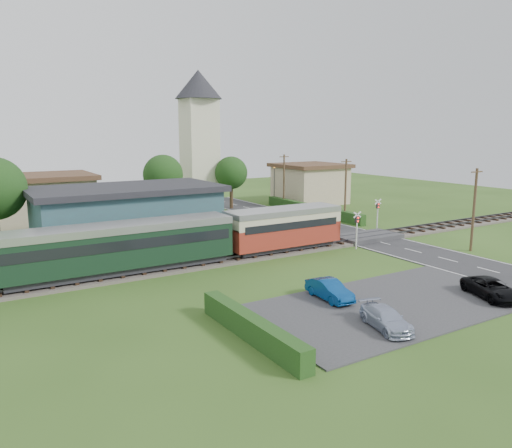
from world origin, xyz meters
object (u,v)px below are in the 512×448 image
car_park_blue (329,290)px  car_on_road (282,211)px  train (74,252)px  church_tower (199,129)px  pedestrian_far (89,249)px  house_east (310,183)px  car_park_dark (492,288)px  pedestrian_near (222,234)px  house_west (41,200)px  equipment_hut (40,251)px  car_park_silver (386,318)px  crossing_signal_far (378,210)px  station_building (127,216)px  crossing_signal_near (357,225)px

car_park_blue → car_on_road: bearing=65.0°
train → car_park_blue: 16.88m
church_tower → pedestrian_far: bearing=-131.0°
house_east → car_park_dark: size_ratio=2.14×
church_tower → pedestrian_near: bearing=-110.9°
church_tower → car_park_dark: size_ratio=4.29×
house_west → pedestrian_near: 22.86m
car_on_road → pedestrian_near: size_ratio=2.10×
equipment_hut → car_park_silver: size_ratio=0.70×
car_park_dark → pedestrian_near: (-8.23, 19.54, 0.75)m
house_east → pedestrian_far: house_east is taller
church_tower → car_park_silver: church_tower is taller
house_west → car_on_road: house_west is taller
car_park_blue → pedestrian_far: size_ratio=1.84×
car_on_road → pedestrian_far: size_ratio=2.06×
crossing_signal_far → car_park_dark: 20.91m
pedestrian_near → car_on_road: bearing=-128.4°
equipment_hut → house_west: 20.05m
train → pedestrian_near: 13.04m
station_building → house_west: 14.87m
equipment_hut → car_park_silver: bearing=-55.6°
station_building → crossing_signal_near: size_ratio=4.88×
house_east → pedestrian_near: bearing=-141.6°
crossing_signal_near → train: bearing=174.0°
equipment_hut → church_tower: size_ratio=0.14×
station_building → car_park_blue: (5.92, -20.49, -2.02)m
crossing_signal_near → car_park_dark: size_ratio=0.80×
crossing_signal_near → pedestrian_near: 11.58m
equipment_hut → house_west: size_ratio=0.24×
house_west → car_park_dark: 43.99m
car_on_road → pedestrian_near: bearing=146.0°
pedestrian_far → crossing_signal_near: bearing=-112.2°
crossing_signal_near → equipment_hut: bearing=167.1°
pedestrian_near → pedestrian_far: size_ratio=0.98×
train → car_park_silver: 20.37m
equipment_hut → car_park_dark: bearing=-41.0°
car_park_blue → car_park_dark: 9.87m
equipment_hut → church_tower: 33.48m
house_east → pedestrian_far: bearing=-151.7°
pedestrian_near → pedestrian_far: (-10.94, 0.20, 0.02)m
car_park_blue → car_park_dark: car_park_blue is taller
crossing_signal_near → car_park_blue: 13.96m
house_west → pedestrian_far: house_west is taller
station_building → car_park_dark: station_building is taller
equipment_hut → train: size_ratio=0.06×
house_west → car_park_silver: bearing=-75.1°
station_building → car_on_road: size_ratio=3.99×
station_building → church_tower: (15.00, 17.01, 7.53)m
equipment_hut → house_west: house_west is taller
car_park_dark → pedestrian_far: size_ratio=2.11×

